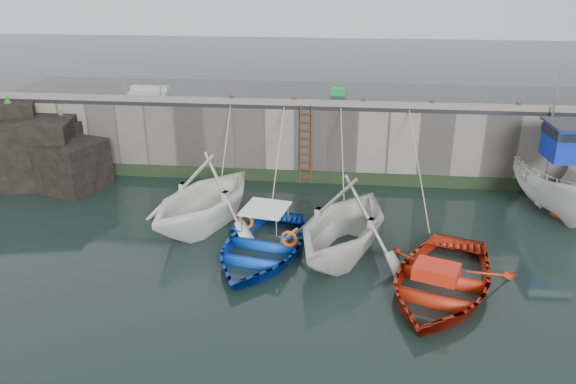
# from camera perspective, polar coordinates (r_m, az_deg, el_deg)

# --- Properties ---
(ground) EXTENTS (120.00, 120.00, 0.00)m
(ground) POSITION_cam_1_polar(r_m,az_deg,el_deg) (14.04, 6.80, -13.98)
(ground) COLOR black
(ground) RESTS_ON ground
(quay_back) EXTENTS (30.00, 5.00, 3.00)m
(quay_back) POSITION_cam_1_polar(r_m,az_deg,el_deg) (24.82, 6.92, 6.13)
(quay_back) COLOR slate
(quay_back) RESTS_ON ground
(road_back) EXTENTS (30.00, 5.00, 0.16)m
(road_back) POSITION_cam_1_polar(r_m,az_deg,el_deg) (24.44, 7.09, 9.69)
(road_back) COLOR black
(road_back) RESTS_ON quay_back
(kerb_back) EXTENTS (30.00, 0.30, 0.20)m
(kerb_back) POSITION_cam_1_polar(r_m,az_deg,el_deg) (22.10, 7.15, 8.87)
(kerb_back) COLOR slate
(kerb_back) RESTS_ON road_back
(algae_back) EXTENTS (30.00, 0.08, 0.50)m
(algae_back) POSITION_cam_1_polar(r_m,az_deg,el_deg) (22.79, 6.80, 1.37)
(algae_back) COLOR black
(algae_back) RESTS_ON ground
(rock_outcrop) EXTENTS (5.85, 4.24, 3.41)m
(rock_outcrop) POSITION_cam_1_polar(r_m,az_deg,el_deg) (25.02, -24.21, 3.88)
(rock_outcrop) COLOR black
(rock_outcrop) RESTS_ON ground
(ladder) EXTENTS (0.51, 0.08, 3.20)m
(ladder) POSITION_cam_1_polar(r_m,az_deg,el_deg) (22.37, 1.81, 4.75)
(ladder) COLOR #3F1E0F
(ladder) RESTS_ON ground
(boat_near_white) EXTENTS (6.16, 6.58, 2.79)m
(boat_near_white) POSITION_cam_1_polar(r_m,az_deg,el_deg) (19.38, -8.40, -3.34)
(boat_near_white) COLOR white
(boat_near_white) RESTS_ON ground
(boat_near_white_rope) EXTENTS (0.04, 3.26, 3.10)m
(boat_near_white_rope) POSITION_cam_1_polar(r_m,az_deg,el_deg) (22.49, -6.25, 0.42)
(boat_near_white_rope) COLOR tan
(boat_near_white_rope) RESTS_ON ground
(boat_near_blue) EXTENTS (4.45, 5.59, 1.04)m
(boat_near_blue) POSITION_cam_1_polar(r_m,az_deg,el_deg) (17.33, -2.80, -6.32)
(boat_near_blue) COLOR #0C3EB5
(boat_near_blue) RESTS_ON ground
(boat_near_blue_rope) EXTENTS (0.04, 4.63, 3.10)m
(boat_near_blue_rope) POSITION_cam_1_polar(r_m,az_deg,el_deg) (21.28, -0.97, -0.72)
(boat_near_blue_rope) COLOR tan
(boat_near_blue_rope) RESTS_ON ground
(boat_near_blacktrim) EXTENTS (6.05, 6.46, 2.74)m
(boat_near_blacktrim) POSITION_cam_1_polar(r_m,az_deg,el_deg) (17.41, 5.54, -6.27)
(boat_near_blacktrim) COLOR silver
(boat_near_blacktrim) RESTS_ON ground
(boat_near_blacktrim_rope) EXTENTS (0.04, 4.39, 3.10)m
(boat_near_blacktrim_rope) POSITION_cam_1_polar(r_m,az_deg,el_deg) (21.27, 5.76, -0.85)
(boat_near_blacktrim_rope) COLOR tan
(boat_near_blacktrim_rope) RESTS_ON ground
(boat_near_navy) EXTENTS (5.42, 6.34, 1.11)m
(boat_near_navy) POSITION_cam_1_polar(r_m,az_deg,el_deg) (16.09, 15.10, -9.55)
(boat_near_navy) COLOR #B2260F
(boat_near_navy) RESTS_ON ground
(boat_near_navy_rope) EXTENTS (0.04, 5.91, 3.10)m
(boat_near_navy_rope) POSITION_cam_1_polar(r_m,az_deg,el_deg) (20.63, 13.16, -2.09)
(boat_near_navy_rope) COLOR tan
(boat_near_navy_rope) RESTS_ON ground
(boat_far_white) EXTENTS (2.52, 6.16, 5.35)m
(boat_far_white) POSITION_cam_1_polar(r_m,az_deg,el_deg) (22.53, 25.51, 1.10)
(boat_far_white) COLOR white
(boat_far_white) RESTS_ON ground
(fish_crate) EXTENTS (0.64, 0.47, 0.31)m
(fish_crate) POSITION_cam_1_polar(r_m,az_deg,el_deg) (24.02, 5.13, 10.13)
(fish_crate) COLOR #178334
(fish_crate) RESTS_ON road_back
(railing) EXTENTS (1.60, 1.05, 1.00)m
(railing) POSITION_cam_1_polar(r_m,az_deg,el_deg) (24.62, -13.99, 9.98)
(railing) COLOR #A5A8AD
(railing) RESTS_ON road_back
(bollard_a) EXTENTS (0.18, 0.18, 0.28)m
(bollard_a) POSITION_cam_1_polar(r_m,az_deg,el_deg) (22.66, -5.76, 9.35)
(bollard_a) COLOR #3F1E0F
(bollard_a) RESTS_ON road_back
(bollard_b) EXTENTS (0.18, 0.18, 0.28)m
(bollard_b) POSITION_cam_1_polar(r_m,az_deg,el_deg) (22.29, 0.63, 9.25)
(bollard_b) COLOR #3F1E0F
(bollard_b) RESTS_ON road_back
(bollard_c) EXTENTS (0.18, 0.18, 0.28)m
(bollard_c) POSITION_cam_1_polar(r_m,az_deg,el_deg) (22.20, 7.67, 9.00)
(bollard_c) COLOR #3F1E0F
(bollard_c) RESTS_ON road_back
(bollard_d) EXTENTS (0.18, 0.18, 0.28)m
(bollard_d) POSITION_cam_1_polar(r_m,az_deg,el_deg) (22.41, 14.40, 8.64)
(bollard_d) COLOR #3F1E0F
(bollard_d) RESTS_ON road_back
(bollard_e) EXTENTS (0.18, 0.18, 0.28)m
(bollard_e) POSITION_cam_1_polar(r_m,az_deg,el_deg) (23.09, 22.35, 8.06)
(bollard_e) COLOR #3F1E0F
(bollard_e) RESTS_ON road_back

